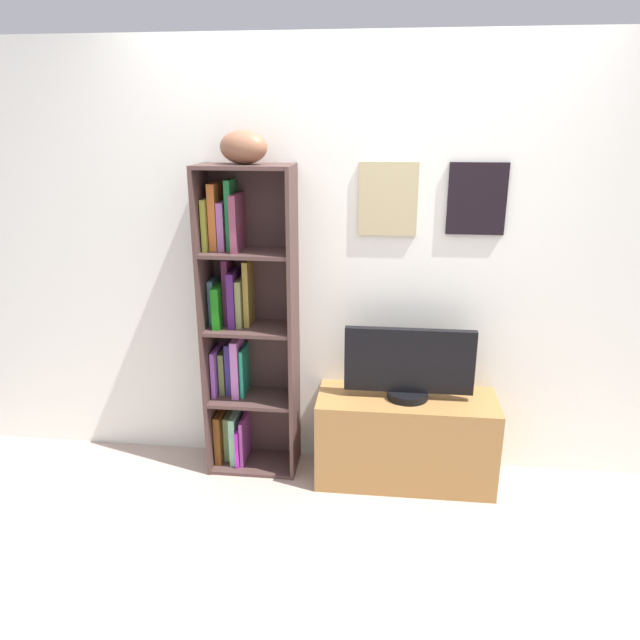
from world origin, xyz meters
TOP-DOWN VIEW (x-y plane):
  - ground at (0.00, 0.00)m, footprint 5.20×5.20m
  - back_wall at (0.00, 1.13)m, footprint 4.80×0.08m
  - bookshelf at (-0.64, 0.99)m, footprint 0.50×0.29m
  - football at (-0.58, 0.96)m, footprint 0.30×0.25m
  - tv_stand at (0.28, 0.91)m, footprint 0.96×0.38m
  - television at (0.28, 0.91)m, footprint 0.68×0.22m

SIDE VIEW (x-z plane):
  - ground at x=0.00m, z-range -0.04..0.00m
  - tv_stand at x=0.28m, z-range 0.00..0.50m
  - television at x=0.28m, z-range 0.49..0.88m
  - bookshelf at x=-0.64m, z-range -0.01..1.69m
  - back_wall at x=0.00m, z-range 0.00..2.33m
  - football at x=-0.58m, z-range 1.71..1.87m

